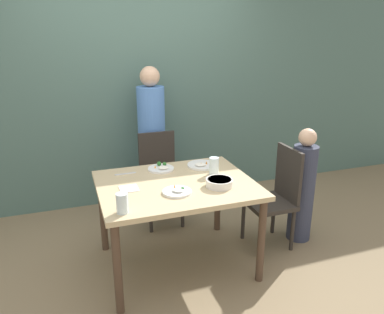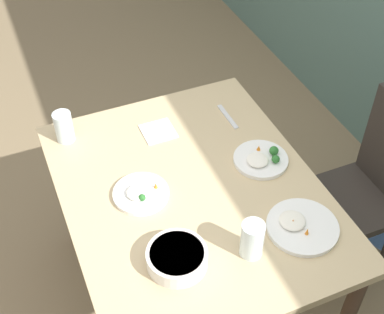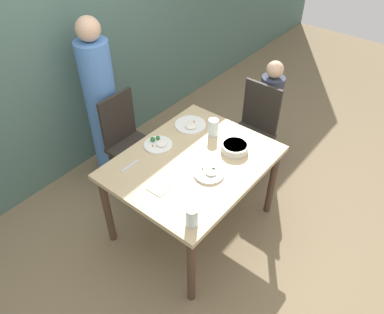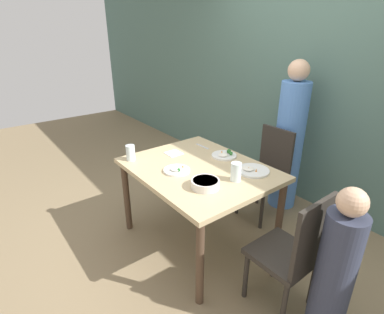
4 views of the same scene
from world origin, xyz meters
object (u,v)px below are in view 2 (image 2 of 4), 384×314
(chair_adult_spot, at_px, (365,188))
(plate_rice_adult, at_px, (261,159))
(glass_water_tall, at_px, (64,127))
(bowl_curry, at_px, (177,257))

(chair_adult_spot, xyz_separation_m, plate_rice_adult, (-0.11, -0.51, 0.27))
(glass_water_tall, bearing_deg, plate_rice_adult, 57.54)
(bowl_curry, bearing_deg, glass_water_tall, -165.49)
(chair_adult_spot, xyz_separation_m, glass_water_tall, (-0.57, -1.22, 0.33))
(chair_adult_spot, distance_m, bowl_curry, 1.08)
(chair_adult_spot, distance_m, glass_water_tall, 1.39)
(chair_adult_spot, bearing_deg, bowl_curry, -77.74)
(chair_adult_spot, height_order, glass_water_tall, chair_adult_spot)
(chair_adult_spot, height_order, plate_rice_adult, chair_adult_spot)
(bowl_curry, relative_size, glass_water_tall, 1.54)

